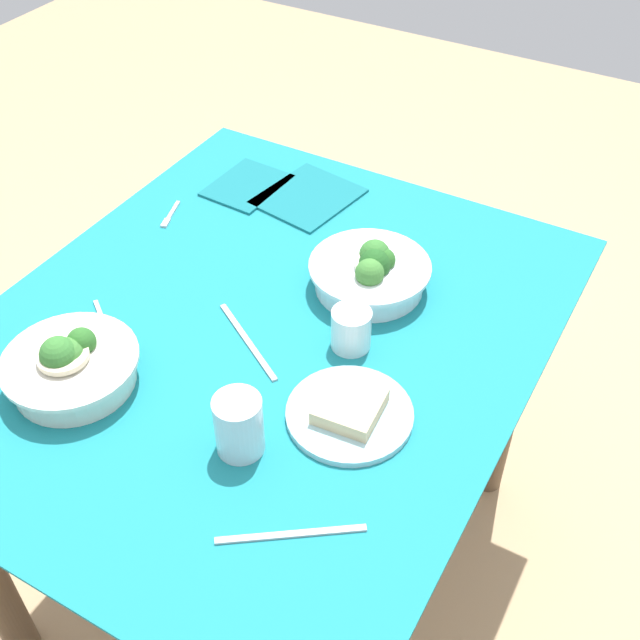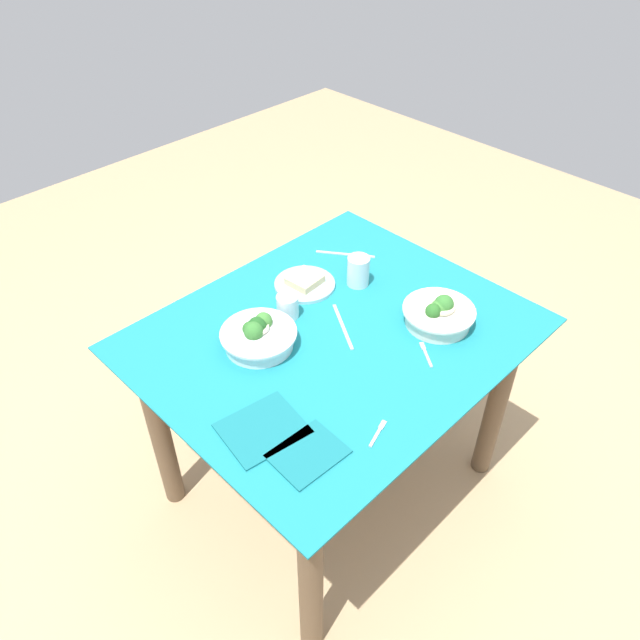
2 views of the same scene
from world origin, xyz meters
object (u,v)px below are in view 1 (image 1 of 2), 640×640
at_px(napkin_folded_upper, 247,185).
at_px(water_glass_side, 351,329).
at_px(table_knife_right, 291,534).
at_px(broccoli_bowl_far, 371,273).
at_px(water_glass_center, 239,425).
at_px(napkin_folded_lower, 308,197).
at_px(broccoli_bowl_near, 71,366).
at_px(fork_by_far_bowl, 170,215).
at_px(fork_by_near_bowl, 103,320).
at_px(bread_side_plate, 350,411).
at_px(table_knife_left, 250,342).

bearing_deg(napkin_folded_upper, water_glass_side, 52.62).
bearing_deg(table_knife_right, broccoli_bowl_far, -109.91).
height_order(water_glass_center, napkin_folded_lower, water_glass_center).
height_order(water_glass_side, napkin_folded_lower, water_glass_side).
bearing_deg(water_glass_center, napkin_folded_upper, -147.33).
bearing_deg(broccoli_bowl_near, napkin_folded_upper, -172.99).
xyz_separation_m(napkin_folded_upper, napkin_folded_lower, (-0.03, 0.14, 0.00)).
bearing_deg(broccoli_bowl_near, water_glass_side, 130.44).
bearing_deg(fork_by_far_bowl, table_knife_right, 31.48).
xyz_separation_m(water_glass_center, napkin_folded_lower, (-0.64, -0.25, -0.05)).
xyz_separation_m(fork_by_near_bowl, napkin_folded_lower, (-0.53, 0.12, 0.00)).
bearing_deg(water_glass_side, broccoli_bowl_near, -49.56).
relative_size(bread_side_plate, table_knife_right, 0.96).
relative_size(broccoli_bowl_near, fork_by_far_bowl, 2.41).
height_order(fork_by_far_bowl, fork_by_near_bowl, same).
bearing_deg(bread_side_plate, fork_by_near_bowl, -87.55).
bearing_deg(bread_side_plate, fork_by_far_bowl, -117.17).
xyz_separation_m(bread_side_plate, water_glass_side, (-0.15, -0.08, 0.03)).
height_order(fork_by_near_bowl, napkin_folded_lower, napkin_folded_lower).
bearing_deg(table_knife_left, fork_by_near_bowl, -130.54).
xyz_separation_m(broccoli_bowl_near, fork_by_near_bowl, (-0.14, -0.06, -0.03)).
bearing_deg(bread_side_plate, broccoli_bowl_near, -69.89).
relative_size(water_glass_side, napkin_folded_lower, 0.37).
bearing_deg(fork_by_near_bowl, broccoli_bowl_near, -30.35).
height_order(broccoli_bowl_far, broccoli_bowl_near, broccoli_bowl_near).
bearing_deg(table_knife_left, water_glass_center, -28.39).
xyz_separation_m(fork_by_far_bowl, table_knife_right, (0.53, 0.62, -0.00)).
distance_m(bread_side_plate, water_glass_side, 0.17).
relative_size(broccoli_bowl_far, fork_by_near_bowl, 2.49).
relative_size(water_glass_side, table_knife_left, 0.35).
distance_m(broccoli_bowl_far, broccoli_bowl_near, 0.56).
distance_m(bread_side_plate, napkin_folded_lower, 0.63).
xyz_separation_m(water_glass_center, table_knife_left, (-0.20, -0.12, -0.05)).
distance_m(broccoli_bowl_near, table_knife_right, 0.47).
height_order(broccoli_bowl_far, table_knife_left, broccoli_bowl_far).
bearing_deg(table_knife_left, broccoli_bowl_near, -100.59).
distance_m(fork_by_near_bowl, table_knife_right, 0.56).
distance_m(broccoli_bowl_far, table_knife_right, 0.55).
height_order(fork_by_near_bowl, table_knife_right, same).
bearing_deg(table_knife_left, napkin_folded_upper, 155.41).
bearing_deg(table_knife_left, table_knife_right, -16.75).
height_order(fork_by_far_bowl, napkin_folded_lower, napkin_folded_lower).
distance_m(broccoli_bowl_far, fork_by_far_bowl, 0.47).
height_order(water_glass_center, fork_by_near_bowl, water_glass_center).
bearing_deg(broccoli_bowl_far, napkin_folded_upper, -114.25).
height_order(table_knife_left, table_knife_right, same).
distance_m(broccoli_bowl_far, bread_side_plate, 0.32).
height_order(bread_side_plate, fork_by_far_bowl, bread_side_plate).
distance_m(broccoli_bowl_near, bread_side_plate, 0.46).
relative_size(broccoli_bowl_near, water_glass_side, 2.97).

